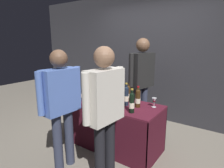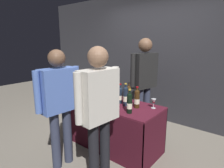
% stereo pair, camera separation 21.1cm
% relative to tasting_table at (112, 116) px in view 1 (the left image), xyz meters
% --- Properties ---
extents(ground_plane, '(12.00, 12.00, 0.00)m').
position_rel_tasting_table_xyz_m(ground_plane, '(0.00, 0.00, -0.51)').
color(ground_plane, gray).
extents(back_partition, '(6.65, 0.12, 2.71)m').
position_rel_tasting_table_xyz_m(back_partition, '(0.00, 1.56, 0.85)').
color(back_partition, '#2D2D33').
rests_on(back_partition, ground_plane).
extents(tasting_table, '(1.55, 0.69, 0.74)m').
position_rel_tasting_table_xyz_m(tasting_table, '(0.00, 0.00, 0.00)').
color(tasting_table, '#4C1423').
rests_on(tasting_table, ground_plane).
extents(featured_wine_bottle, '(0.08, 0.08, 0.31)m').
position_rel_tasting_table_xyz_m(featured_wine_bottle, '(0.11, 0.06, 0.36)').
color(featured_wine_bottle, '#192333').
rests_on(featured_wine_bottle, tasting_table).
extents(display_bottle_0, '(0.07, 0.07, 0.31)m').
position_rel_tasting_table_xyz_m(display_bottle_0, '(-0.49, -0.20, 0.36)').
color(display_bottle_0, '#192333').
rests_on(display_bottle_0, tasting_table).
extents(display_bottle_1, '(0.08, 0.08, 0.32)m').
position_rel_tasting_table_xyz_m(display_bottle_1, '(0.43, 0.05, 0.37)').
color(display_bottle_1, '#38230F').
rests_on(display_bottle_1, tasting_table).
extents(display_bottle_2, '(0.07, 0.07, 0.33)m').
position_rel_tasting_table_xyz_m(display_bottle_2, '(0.46, -0.20, 0.37)').
color(display_bottle_2, black).
rests_on(display_bottle_2, tasting_table).
extents(display_bottle_3, '(0.08, 0.08, 0.34)m').
position_rel_tasting_table_xyz_m(display_bottle_3, '(-0.26, -0.02, 0.38)').
color(display_bottle_3, black).
rests_on(display_bottle_3, tasting_table).
extents(display_bottle_4, '(0.07, 0.07, 0.31)m').
position_rel_tasting_table_xyz_m(display_bottle_4, '(0.17, 0.22, 0.36)').
color(display_bottle_4, '#38230F').
rests_on(display_bottle_4, tasting_table).
extents(display_bottle_5, '(0.07, 0.07, 0.34)m').
position_rel_tasting_table_xyz_m(display_bottle_5, '(-0.04, -0.01, 0.37)').
color(display_bottle_5, '#192333').
rests_on(display_bottle_5, tasting_table).
extents(display_bottle_6, '(0.08, 0.08, 0.34)m').
position_rel_tasting_table_xyz_m(display_bottle_6, '(0.25, 0.02, 0.38)').
color(display_bottle_6, '#192333').
rests_on(display_bottle_6, tasting_table).
extents(display_bottle_7, '(0.07, 0.07, 0.31)m').
position_rel_tasting_table_xyz_m(display_bottle_7, '(0.14, -0.24, 0.36)').
color(display_bottle_7, '#192333').
rests_on(display_bottle_7, tasting_table).
extents(wine_glass_near_vendor, '(0.08, 0.08, 0.14)m').
position_rel_tasting_table_xyz_m(wine_glass_near_vendor, '(-0.26, 0.09, 0.34)').
color(wine_glass_near_vendor, silver).
rests_on(wine_glass_near_vendor, tasting_table).
extents(wine_glass_mid, '(0.07, 0.07, 0.14)m').
position_rel_tasting_table_xyz_m(wine_glass_mid, '(0.63, 0.18, 0.33)').
color(wine_glass_mid, silver).
rests_on(wine_glass_mid, tasting_table).
extents(vendor_presenter, '(0.32, 0.62, 1.74)m').
position_rel_tasting_table_xyz_m(vendor_presenter, '(0.15, 0.72, 0.55)').
color(vendor_presenter, '#2D3347').
rests_on(vendor_presenter, ground_plane).
extents(taster_foreground_right, '(0.25, 0.62, 1.64)m').
position_rel_tasting_table_xyz_m(taster_foreground_right, '(0.44, -0.77, 0.48)').
color(taster_foreground_right, black).
rests_on(taster_foreground_right, ground_plane).
extents(taster_foreground_left, '(0.24, 0.65, 1.59)m').
position_rel_tasting_table_xyz_m(taster_foreground_left, '(-0.22, -0.82, 0.45)').
color(taster_foreground_left, '#2D3347').
rests_on(taster_foreground_left, ground_plane).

